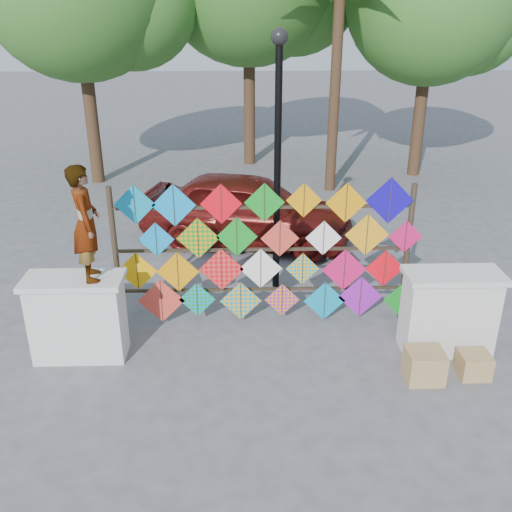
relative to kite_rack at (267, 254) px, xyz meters
name	(u,v)px	position (x,y,z in m)	size (l,w,h in m)	color
ground	(264,345)	(-0.07, -0.73, -1.20)	(80.00, 80.00, 0.00)	slate
parapet_left	(78,317)	(-2.77, -0.93, -0.55)	(1.40, 0.65, 1.28)	silver
parapet_right	(449,312)	(2.63, -0.93, -0.55)	(1.40, 0.65, 1.28)	silver
kite_rack	(267,254)	(0.00, 0.00, 0.00)	(4.93, 0.24, 2.42)	#31271B
vendor_woman	(86,223)	(-2.49, -0.93, 0.88)	(0.59, 0.39, 1.62)	#99999E
sedan	(247,209)	(-0.26, 3.41, -0.44)	(1.81, 4.50, 1.53)	#601310
lamppost	(278,141)	(0.23, 1.27, 1.49)	(0.28, 0.28, 4.46)	black
cardboard_box_near	(424,365)	(2.09, -1.66, -0.98)	(0.50, 0.45, 0.45)	tan
cardboard_box_far	(474,365)	(2.81, -1.60, -1.03)	(0.41, 0.38, 0.35)	tan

